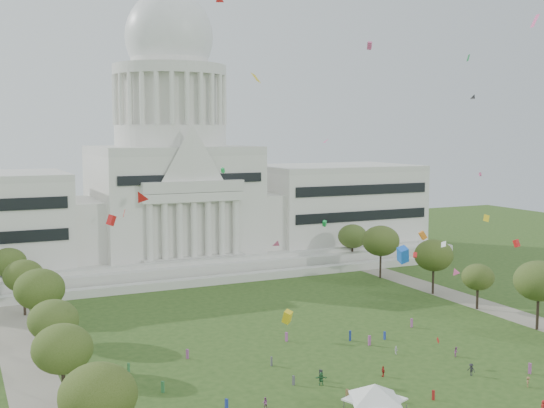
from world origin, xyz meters
TOP-DOWN VIEW (x-y plane):
  - ground at (0.00, 0.00)m, footprint 400.00×400.00m
  - capitol at (0.00, 113.59)m, footprint 160.00×64.50m
  - path_left at (-48.00, 30.00)m, footprint 8.00×160.00m
  - path_right at (48.00, 30.00)m, footprint 8.00×160.00m
  - row_tree_l_1 at (-44.07, -2.96)m, footprint 8.86×8.86m
  - row_tree_l_2 at (-45.04, 17.30)m, footprint 8.42×8.42m
  - row_tree_r_2 at (44.17, 17.44)m, footprint 9.55×9.55m
  - row_tree_l_3 at (-44.09, 33.92)m, footprint 8.12×8.12m
  - row_tree_r_3 at (44.40, 34.48)m, footprint 7.01×7.01m
  - row_tree_l_4 at (-44.08, 52.42)m, footprint 9.29×9.29m
  - row_tree_r_4 at (44.76, 50.04)m, footprint 9.19×9.19m
  - row_tree_l_5 at (-45.22, 71.01)m, footprint 8.33×8.33m
  - row_tree_r_5 at (43.49, 70.19)m, footprint 9.82×9.82m
  - row_tree_l_6 at (-46.87, 89.14)m, footprint 8.19×8.19m
  - row_tree_r_6 at (45.96, 88.13)m, footprint 8.42×8.42m
  - event_tent at (-7.95, -4.21)m, footprint 11.56×11.56m
  - person_2 at (19.14, 11.42)m, footprint 0.94×0.94m
  - person_3 at (15.15, 3.19)m, footprint 1.03×1.40m
  - person_4 at (2.28, 8.74)m, footprint 0.66×1.05m
  - person_5 at (-8.35, 9.66)m, footprint 2.02×1.42m
  - person_6 at (13.96, -12.47)m, footprint 0.61×0.93m
  - person_8 at (-19.71, 5.37)m, footprint 0.88×0.69m
  - person_9 at (19.54, -4.32)m, footprint 1.12×1.06m
  - person_10 at (10.51, 16.85)m, footprint 0.51×0.89m
  - distant_crowd at (-12.47, 15.10)m, footprint 66.66×35.69m
  - kite_swarm at (2.71, 11.83)m, footprint 83.97×104.66m

SIDE VIEW (x-z plane):
  - ground at x=0.00m, z-range 0.00..0.00m
  - path_left at x=-48.00m, z-range 0.00..0.04m
  - path_right at x=48.00m, z-range 0.00..0.04m
  - person_10 at x=10.51m, z-range 0.00..1.48m
  - person_9 at x=19.54m, z-range 0.00..1.58m
  - person_8 at x=-19.71m, z-range 0.00..1.58m
  - distant_crowd at x=-12.47m, z-range -0.11..1.77m
  - person_4 at x=2.28m, z-range 0.00..1.69m
  - person_2 at x=19.14m, z-range 0.00..1.69m
  - person_6 at x=13.96m, z-range 0.00..1.89m
  - person_3 at x=15.15m, z-range 0.00..1.95m
  - person_5 at x=-8.35m, z-range 0.00..2.02m
  - event_tent at x=-7.95m, z-range 1.38..6.37m
  - row_tree_r_3 at x=44.40m, z-range 2.09..12.07m
  - row_tree_l_3 at x=-44.09m, z-range 2.43..13.98m
  - row_tree_l_6 at x=-46.87m, z-range 2.45..14.09m
  - row_tree_l_5 at x=-45.22m, z-range 2.49..14.34m
  - row_tree_r_6 at x=45.96m, z-range 2.52..14.49m
  - row_tree_l_2 at x=-45.04m, z-range 2.52..14.49m
  - row_tree_l_1 at x=-44.07m, z-range 2.65..15.25m
  - row_tree_r_4 at x=44.76m, z-range 2.76..15.82m
  - row_tree_l_4 at x=-44.08m, z-range 2.79..16.00m
  - row_tree_r_2 at x=44.17m, z-range 2.87..16.45m
  - row_tree_r_5 at x=43.49m, z-range 2.95..16.91m
  - capitol at x=0.00m, z-range -23.35..67.95m
  - kite_swarm at x=2.71m, z-range -5.45..59.06m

